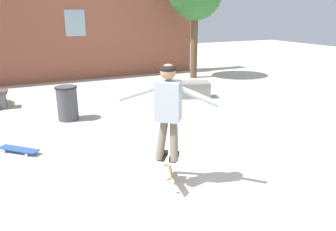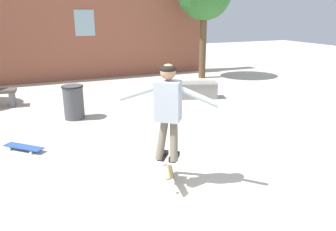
# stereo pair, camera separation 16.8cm
# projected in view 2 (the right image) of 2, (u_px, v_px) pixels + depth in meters

# --- Properties ---
(ground_plane) EXTENTS (40.00, 40.00, 0.00)m
(ground_plane) POSITION_uv_depth(u_px,v_px,m) (152.00, 226.00, 3.86)
(ground_plane) COLOR beige
(building_backdrop) EXTENTS (11.78, 0.52, 4.94)m
(building_backdrop) POSITION_uv_depth(u_px,v_px,m) (58.00, 24.00, 11.49)
(building_backdrop) COLOR #93513D
(building_backdrop) RESTS_ON ground_plane
(skate_ledge) EXTENTS (1.39, 0.90, 0.47)m
(skate_ledge) POSITION_uv_depth(u_px,v_px,m) (194.00, 90.00, 9.53)
(skate_ledge) COLOR gray
(skate_ledge) RESTS_ON ground_plane
(trash_bin) EXTENTS (0.50, 0.50, 0.80)m
(trash_bin) POSITION_uv_depth(u_px,v_px,m) (74.00, 101.00, 7.63)
(trash_bin) COLOR #47474C
(trash_bin) RESTS_ON ground_plane
(skater) EXTENTS (1.14, 0.95, 1.36)m
(skater) POSITION_uv_depth(u_px,v_px,m) (168.00, 105.00, 4.43)
(skater) COLOR #9EA8B2
(skateboard_flipping) EXTENTS (0.36, 0.72, 0.52)m
(skateboard_flipping) POSITION_uv_depth(u_px,v_px,m) (170.00, 172.00, 4.73)
(skateboard_flipping) COLOR #AD894C
(skateboard_resting) EXTENTS (0.69, 0.68, 0.08)m
(skateboard_resting) POSITION_uv_depth(u_px,v_px,m) (24.00, 147.00, 5.95)
(skateboard_resting) COLOR #2D519E
(skateboard_resting) RESTS_ON ground_plane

